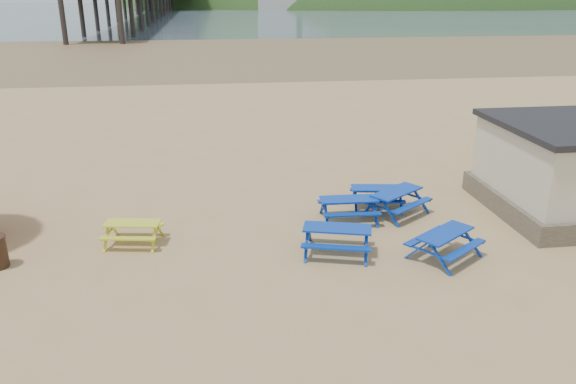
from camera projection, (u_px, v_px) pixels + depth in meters
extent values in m
plane|color=tan|center=(305.00, 238.00, 17.52)|extent=(400.00, 400.00, 0.00)
plane|color=brown|center=(232.00, 50.00, 68.65)|extent=(400.00, 400.00, 0.00)
plane|color=#435460|center=(216.00, 11.00, 175.58)|extent=(400.00, 400.00, 0.00)
cube|color=#002B9C|center=(349.00, 199.00, 18.57)|extent=(1.90, 0.78, 0.05)
cube|color=#002B9C|center=(345.00, 201.00, 19.26)|extent=(1.88, 0.31, 0.05)
cube|color=#002B9C|center=(353.00, 214.00, 18.09)|extent=(1.88, 0.31, 0.05)
cube|color=#002B9C|center=(377.00, 188.00, 19.69)|extent=(1.89, 0.97, 0.05)
cube|color=#002B9C|center=(375.00, 190.00, 20.35)|extent=(1.82, 0.53, 0.05)
cube|color=#002B9C|center=(379.00, 202.00, 19.22)|extent=(1.82, 0.53, 0.05)
cube|color=#002B9C|center=(397.00, 192.00, 19.10)|extent=(2.08, 1.80, 0.06)
cube|color=#002B9C|center=(381.00, 195.00, 19.66)|extent=(1.79, 1.39, 0.06)
cube|color=#002B9C|center=(412.00, 205.00, 18.75)|extent=(1.79, 1.39, 0.06)
cube|color=#002B9C|center=(337.00, 228.00, 16.26)|extent=(2.10, 1.26, 0.05)
cube|color=#002B9C|center=(338.00, 229.00, 16.98)|extent=(1.97, 0.79, 0.05)
cube|color=#002B9C|center=(336.00, 247.00, 15.76)|extent=(1.97, 0.79, 0.05)
cube|color=#002B9C|center=(446.00, 233.00, 15.99)|extent=(1.98, 1.71, 0.05)
cube|color=#002B9C|center=(426.00, 236.00, 16.53)|extent=(1.70, 1.33, 0.05)
cube|color=#002B9C|center=(465.00, 250.00, 15.66)|extent=(1.70, 1.33, 0.05)
cube|color=#C3D226|center=(132.00, 223.00, 16.92)|extent=(1.74, 0.91, 0.05)
cube|color=#C3D226|center=(138.00, 224.00, 17.53)|extent=(1.67, 0.50, 0.05)
cube|color=#C3D226|center=(128.00, 239.00, 16.49)|extent=(1.67, 0.50, 0.05)
ellipsoid|color=#2D4C1E|center=(421.00, 28.00, 246.28)|extent=(264.00, 144.00, 108.00)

